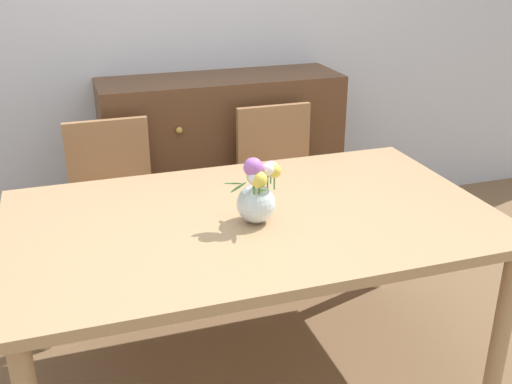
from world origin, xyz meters
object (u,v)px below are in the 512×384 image
Objects in this scene: dresser at (223,159)px; flower_vase at (258,195)px; dining_table at (252,232)px; chair_left at (114,198)px; chair_right at (280,177)px.

dresser is 1.46m from flower_vase.
chair_left reaches higher than dining_table.
flower_vase is at bearing -90.31° from dining_table.
chair_right is 0.48m from dresser.
chair_left is (-0.45, 0.90, -0.16)m from dining_table.
dresser is (0.24, 1.33, -0.18)m from dining_table.
dining_table is at bearing 63.38° from chair_right.
chair_left is 1.00× the size of chair_right.
flower_vase is (-0.24, -1.39, 0.36)m from dresser.
dining_table is 1.33× the size of dresser.
dining_table is at bearing -100.27° from dresser.
flower_vase is (-0.45, -0.96, 0.34)m from chair_right.
flower_vase is (0.45, -0.96, 0.34)m from chair_left.
chair_right is (0.45, 0.90, -0.16)m from dining_table.
flower_vase is at bearing -99.83° from dresser.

